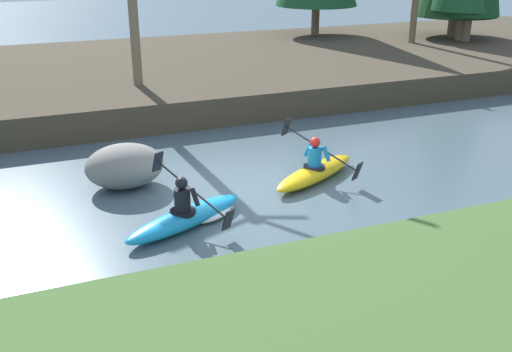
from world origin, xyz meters
TOP-DOWN VIEW (x-y plane):
  - ground_plane at (0.00, 0.00)m, footprint 90.00×90.00m
  - riverbank_far at (0.00, 10.50)m, footprint 44.00×11.71m
  - kayaker_lead at (1.55, 0.19)m, footprint 2.66×1.95m
  - kayaker_middle at (-1.67, -0.93)m, footprint 2.69×1.95m
  - boulder_midstream at (-2.45, 1.38)m, footprint 1.67×1.31m

SIDE VIEW (x-z plane):
  - ground_plane at x=0.00m, z-range 0.00..0.00m
  - kayaker_middle at x=-1.67m, z-range -0.40..0.80m
  - kayaker_lead at x=1.55m, z-range -0.38..0.82m
  - riverbank_far at x=0.00m, z-range 0.00..0.85m
  - boulder_midstream at x=-2.45m, z-range 0.00..0.94m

